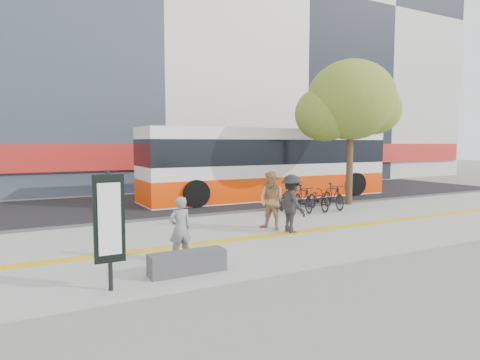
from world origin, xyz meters
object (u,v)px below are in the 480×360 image
street_tree (349,102)px  seated_woman (180,229)px  signboard (109,220)px  bus (269,165)px  bench (187,262)px  pedestrian_dark (292,204)px  pedestrian_tan (272,201)px

street_tree → seated_woman: street_tree is taller
signboard → street_tree: (11.38, 6.33, 3.15)m
bus → seated_woman: size_ratio=8.63×
bench → signboard: bearing=-169.2°
pedestrian_dark → bus: bearing=-29.3°
pedestrian_tan → signboard: bearing=-87.3°
signboard → pedestrian_tan: 6.39m
street_tree → seated_woman: (-9.58, -5.07, -3.70)m
pedestrian_tan → pedestrian_dark: size_ratio=1.04×
seated_woman → bus: bearing=-135.0°
street_tree → pedestrian_tan: size_ratio=3.49×
pedestrian_tan → pedestrian_dark: bearing=-2.6°
bench → street_tree: size_ratio=0.25×
bus → seated_woman: bus is taller
pedestrian_dark → signboard: bearing=112.2°
street_tree → pedestrian_dark: street_tree is taller
signboard → pedestrian_dark: (5.80, 2.59, -0.42)m
seated_woman → pedestrian_tan: size_ratio=0.82×
bench → pedestrian_tan: bearing=36.7°
signboard → pedestrian_tan: signboard is taller
bus → pedestrian_dark: bearing=-117.5°
bus → pedestrian_dark: bus is taller
bus → street_tree: bearing=-64.9°
street_tree → pedestrian_tan: bearing=-152.1°
signboard → bus: size_ratio=0.17×
bench → signboard: size_ratio=0.73×
pedestrian_tan → seated_woman: bearing=-89.8°
bench → bus: bearing=50.3°
bench → pedestrian_tan: pedestrian_tan is taller
bus → pedestrian_tan: 7.98m
street_tree → bus: street_tree is taller
bench → pedestrian_tan: (3.91, 2.91, 0.68)m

